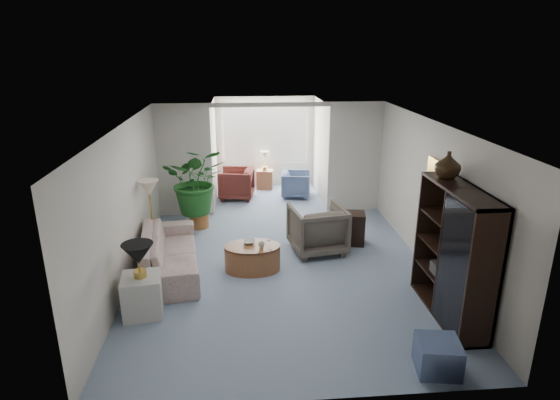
{
  "coord_description": "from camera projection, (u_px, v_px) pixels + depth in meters",
  "views": [
    {
      "loc": [
        -0.66,
        -7.07,
        3.68
      ],
      "look_at": [
        0.0,
        0.6,
        1.1
      ],
      "focal_mm": 29.91,
      "sensor_mm": 36.0,
      "label": 1
    }
  ],
  "objects": [
    {
      "name": "shelf_clutter",
      "position": [
        459.0,
        259.0,
        6.17
      ],
      "size": [
        0.3,
        0.98,
        1.06
      ],
      "color": "#292520",
      "rests_on": "entertainment_cabinet"
    },
    {
      "name": "back_pier_right",
      "position": [
        355.0,
        158.0,
        10.49
      ],
      "size": [
        1.2,
        0.12,
        2.5
      ],
      "primitive_type": "cube",
      "color": "silver",
      "rests_on": "ground"
    },
    {
      "name": "house_plant",
      "position": [
        197.0,
        180.0,
        9.55
      ],
      "size": [
        1.27,
        1.1,
        1.41
      ],
      "primitive_type": "imported",
      "color": "#1F5B20",
      "rests_on": "plant_pot"
    },
    {
      "name": "window_blinds",
      "position": [
        265.0,
        135.0,
        12.32
      ],
      "size": [
        2.2,
        0.02,
        1.5
      ],
      "primitive_type": "cube",
      "color": "white"
    },
    {
      "name": "end_table",
      "position": [
        142.0,
        295.0,
        6.61
      ],
      "size": [
        0.6,
        0.6,
        0.59
      ],
      "primitive_type": "cube",
      "rotation": [
        0.0,
        0.0,
        0.13
      ],
      "color": "beige",
      "rests_on": "ground"
    },
    {
      "name": "ottoman",
      "position": [
        438.0,
        356.0,
        5.49
      ],
      "size": [
        0.56,
        0.56,
        0.39
      ],
      "primitive_type": "cube",
      "rotation": [
        0.0,
        0.0,
        -0.16
      ],
      "color": "slate",
      "rests_on": "ground"
    },
    {
      "name": "framed_picture",
      "position": [
        436.0,
        174.0,
        7.47
      ],
      "size": [
        0.04,
        0.5,
        0.4
      ],
      "primitive_type": "cube",
      "color": "#BAAF95"
    },
    {
      "name": "side_table_dark",
      "position": [
        351.0,
        228.0,
        8.99
      ],
      "size": [
        0.58,
        0.5,
        0.62
      ],
      "primitive_type": "cube",
      "rotation": [
        0.0,
        0.0,
        -0.18
      ],
      "color": "black",
      "rests_on": "ground"
    },
    {
      "name": "sunroom_table",
      "position": [
        265.0,
        179.0,
        12.43
      ],
      "size": [
        0.46,
        0.38,
        0.51
      ],
      "primitive_type": "cube",
      "rotation": [
        0.0,
        0.0,
        -0.15
      ],
      "color": "brown",
      "rests_on": "ground"
    },
    {
      "name": "window_pane",
      "position": [
        265.0,
        135.0,
        12.35
      ],
      "size": [
        2.2,
        0.02,
        1.5
      ],
      "primitive_type": "cube",
      "color": "white"
    },
    {
      "name": "wingback_chair",
      "position": [
        317.0,
        229.0,
        8.6
      ],
      "size": [
        1.09,
        1.11,
        0.88
      ],
      "primitive_type": "imported",
      "rotation": [
        0.0,
        0.0,
        3.31
      ],
      "color": "#635B4E",
      "rests_on": "ground"
    },
    {
      "name": "floor",
      "position": [
        283.0,
        273.0,
        7.9
      ],
      "size": [
        6.0,
        6.0,
        0.0
      ],
      "primitive_type": "plane",
      "color": "#8494AF",
      "rests_on": "ground"
    },
    {
      "name": "back_header",
      "position": [
        270.0,
        105.0,
        9.96
      ],
      "size": [
        2.6,
        0.12,
        0.1
      ],
      "primitive_type": "cube",
      "color": "silver",
      "rests_on": "back_pier_left"
    },
    {
      "name": "coffee_bowl",
      "position": [
        249.0,
        242.0,
        7.95
      ],
      "size": [
        0.23,
        0.23,
        0.05
      ],
      "primitive_type": "imported",
      "rotation": [
        0.0,
        0.0,
        -0.04
      ],
      "color": "silver",
      "rests_on": "coffee_table"
    },
    {
      "name": "entertainment_cabinet",
      "position": [
        454.0,
        254.0,
        6.41
      ],
      "size": [
        0.45,
        1.7,
        1.89
      ],
      "primitive_type": "cube",
      "color": "black",
      "rests_on": "ground"
    },
    {
      "name": "sunroom_chair_blue",
      "position": [
        296.0,
        184.0,
        11.76
      ],
      "size": [
        0.8,
        0.79,
        0.64
      ],
      "primitive_type": "imported",
      "rotation": [
        0.0,
        0.0,
        1.42
      ],
      "color": "slate",
      "rests_on": "ground"
    },
    {
      "name": "floor_lamp",
      "position": [
        149.0,
        188.0,
        8.29
      ],
      "size": [
        0.36,
        0.36,
        0.28
      ],
      "primitive_type": "cone",
      "color": "#F5E3C3",
      "rests_on": "ground"
    },
    {
      "name": "cabinet_urn",
      "position": [
        448.0,
        165.0,
        6.52
      ],
      "size": [
        0.36,
        0.36,
        0.38
      ],
      "primitive_type": "imported",
      "color": "#301E10",
      "rests_on": "entertainment_cabinet"
    },
    {
      "name": "sunroom_chair_maroon",
      "position": [
        236.0,
        184.0,
        11.62
      ],
      "size": [
        0.94,
        0.92,
        0.76
      ],
      "primitive_type": "imported",
      "rotation": [
        0.0,
        0.0,
        -1.72
      ],
      "color": "#5C251F",
      "rests_on": "ground"
    },
    {
      "name": "sofa",
      "position": [
        170.0,
        252.0,
        7.89
      ],
      "size": [
        1.18,
        2.39,
        0.67
      ],
      "primitive_type": "imported",
      "rotation": [
        0.0,
        0.0,
        1.7
      ],
      "color": "beige",
      "rests_on": "ground"
    },
    {
      "name": "table_lamp",
      "position": [
        138.0,
        254.0,
        6.4
      ],
      "size": [
        0.44,
        0.44,
        0.3
      ],
      "primitive_type": "cone",
      "color": "black",
      "rests_on": "end_table"
    },
    {
      "name": "plant_pot",
      "position": [
        199.0,
        220.0,
        9.83
      ],
      "size": [
        0.4,
        0.4,
        0.32
      ],
      "primitive_type": "cylinder",
      "color": "#995D2C",
      "rests_on": "ground"
    },
    {
      "name": "back_pier_left",
      "position": [
        184.0,
        161.0,
        10.19
      ],
      "size": [
        1.2,
        0.12,
        2.5
      ],
      "primitive_type": "cube",
      "color": "silver",
      "rests_on": "ground"
    },
    {
      "name": "sunroom_floor",
      "position": [
        268.0,
        197.0,
        11.78
      ],
      "size": [
        2.6,
        2.6,
        0.0
      ],
      "primitive_type": "plane",
      "color": "#8494AF",
      "rests_on": "ground"
    },
    {
      "name": "coffee_cup",
      "position": [
        261.0,
        245.0,
        7.77
      ],
      "size": [
        0.11,
        0.11,
        0.1
      ],
      "primitive_type": "imported",
      "rotation": [
        0.0,
        0.0,
        -0.04
      ],
      "color": "beige",
      "rests_on": "coffee_table"
    },
    {
      "name": "coffee_table",
      "position": [
        252.0,
        258.0,
        7.94
      ],
      "size": [
        0.99,
        0.99,
        0.45
      ],
      "primitive_type": "cylinder",
      "rotation": [
        0.0,
        0.0,
        -0.04
      ],
      "color": "brown",
      "rests_on": "ground"
    }
  ]
}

